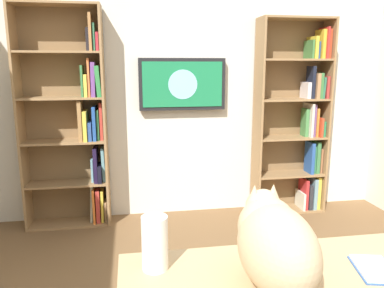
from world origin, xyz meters
name	(u,v)px	position (x,y,z in m)	size (l,w,h in m)	color
wall_back	(180,87)	(0.00, -2.23, 1.35)	(4.52, 0.06, 2.70)	silver
bookshelf_left	(299,121)	(-1.25, -2.06, 0.99)	(0.76, 0.28, 2.04)	#937047
bookshelf_right	(74,123)	(1.06, -2.06, 1.03)	(0.80, 0.28, 2.11)	#937047
wall_mounted_tv	(182,84)	(-0.01, -2.15, 1.38)	(0.88, 0.07, 0.52)	black
cat	(274,241)	(-0.01, 0.38, 0.90)	(0.29, 0.59, 0.37)	#D1B284
paper_towel_roll	(155,243)	(0.44, 0.20, 0.84)	(0.11, 0.11, 0.23)	white
coffee_mug	(296,241)	(-0.22, 0.15, 0.77)	(0.08, 0.08, 0.10)	#D84C3F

